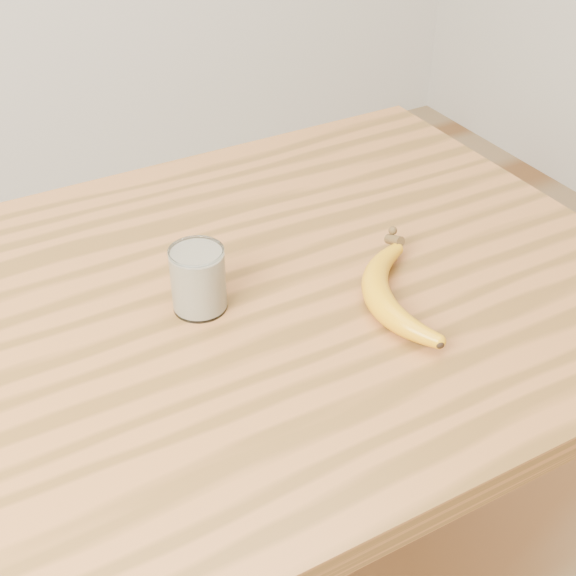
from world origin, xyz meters
TOP-DOWN VIEW (x-y plane):
  - table at (0.00, 0.00)m, footprint 1.20×0.80m
  - smoothie_glass at (0.00, 0.00)m, footprint 0.07×0.07m
  - banana at (0.20, -0.11)m, footprint 0.21×0.32m

SIDE VIEW (x-z plane):
  - table at x=0.00m, z-range 0.32..1.22m
  - banana at x=0.20m, z-range 0.90..0.94m
  - smoothie_glass at x=0.00m, z-range 0.90..0.99m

